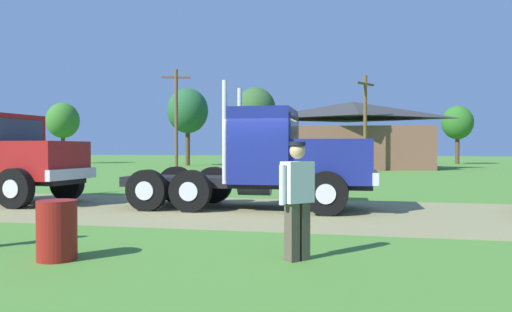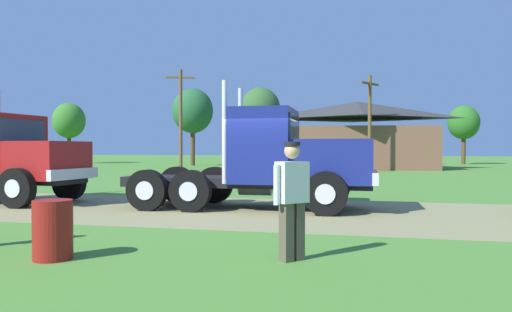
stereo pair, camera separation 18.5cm
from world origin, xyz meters
name	(u,v)px [view 1 (the left image)]	position (x,y,z in m)	size (l,w,h in m)	color
ground_plane	(250,211)	(0.00, 0.00, 0.00)	(200.00, 200.00, 0.00)	#4B822F
dirt_track	(250,211)	(0.00, 0.00, 0.00)	(120.00, 6.45, 0.01)	#8A8455
truck_foreground_white	(276,162)	(0.59, 0.59, 1.33)	(7.21, 2.70, 3.55)	black
visitor_walking_mid	(297,194)	(2.02, -5.59, 1.01)	(0.52, 0.53, 1.82)	silver
visitor_far_side	(308,171)	(0.94, 6.05, 0.82)	(0.42, 0.52, 1.56)	#264C8C
steel_barrel	(57,230)	(-1.60, -6.35, 0.46)	(0.60, 0.60, 0.92)	maroon
shed_building	(352,136)	(2.16, 29.21, 2.75)	(13.47, 9.21, 5.66)	brown
utility_pole_near	(176,117)	(-10.87, 22.10, 4.10)	(2.14, 0.79, 7.71)	brown
utility_pole_far	(365,120)	(3.20, 23.62, 3.75)	(1.29, 1.94, 7.02)	brown
tree_left	(63,121)	(-29.54, 35.48, 4.77)	(3.57, 3.57, 6.77)	#513823
tree_mid	(188,111)	(-13.90, 32.82, 5.39)	(4.04, 4.04, 7.65)	#513823
tree_right	(256,110)	(-6.54, 30.58, 5.22)	(3.67, 3.67, 7.28)	#513823
tree_far_right	(457,123)	(12.99, 42.83, 4.43)	(3.28, 3.28, 6.28)	#513823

